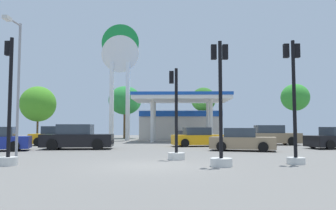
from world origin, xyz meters
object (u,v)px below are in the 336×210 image
traffic_signal_3 (221,126)px  tree_3 (295,97)px  tree_1 (125,101)px  car_2 (59,137)px  traffic_signal_1 (294,115)px  car_0 (242,140)px  car_3 (78,138)px  traffic_signal_2 (9,127)px  tree_0 (38,104)px  car_4 (198,138)px  traffic_signal_0 (176,135)px  station_pole_sign (120,66)px  car_1 (271,136)px  tree_2 (203,100)px  corner_streetlamp (16,75)px

traffic_signal_3 → tree_3: size_ratio=0.67×
tree_1 → car_2: bearing=-100.5°
traffic_signal_1 → tree_1: size_ratio=0.74×
car_2 → traffic_signal_1: bearing=-41.5°
car_0 → car_3: size_ratio=0.89×
car_2 → traffic_signal_2: bearing=-77.7°
tree_0 → traffic_signal_1: bearing=-51.5°
tree_0 → car_3: bearing=-60.5°
car_0 → traffic_signal_3: traffic_signal_3 is taller
car_0 → car_4: 5.06m
traffic_signal_0 → traffic_signal_2: traffic_signal_2 is taller
car_0 → traffic_signal_1: bearing=-84.8°
car_4 → traffic_signal_2: size_ratio=0.85×
car_2 → tree_1: tree_1 is taller
tree_0 → tree_3: bearing=0.8°
traffic_signal_1 → traffic_signal_2: size_ratio=1.00×
traffic_signal_0 → car_2: bearing=130.6°
tree_1 → traffic_signal_0: bearing=-76.2°
station_pole_sign → traffic_signal_2: 23.49m
car_3 → traffic_signal_3: 12.36m
traffic_signal_0 → traffic_signal_3: bearing=-55.5°
car_2 → traffic_signal_1: size_ratio=0.87×
station_pole_sign → traffic_signal_1: bearing=-63.5°
tree_1 → car_1: bearing=-44.9°
station_pole_sign → car_2: station_pole_sign is taller
car_0 → car_2: bearing=157.9°
car_2 → car_4: (11.09, -1.00, -0.04)m
car_0 → car_1: size_ratio=0.93×
car_4 → traffic_signal_0: 10.07m
car_1 → traffic_signal_3: traffic_signal_3 is taller
traffic_signal_3 → tree_1: tree_1 is taller
tree_0 → car_0: bearing=-44.3°
tree_1 → tree_3: bearing=3.1°
car_1 → car_4: car_1 is taller
station_pole_sign → car_0: station_pole_sign is taller
car_1 → traffic_signal_0: 14.46m
car_2 → tree_1: (2.87, 15.51, 4.17)m
traffic_signal_1 → tree_3: 31.41m
traffic_signal_1 → tree_2: size_ratio=0.76×
car_2 → traffic_signal_3: size_ratio=0.91×
car_3 → traffic_signal_3: size_ratio=1.00×
car_1 → car_2: (-17.22, -1.22, -0.04)m
car_1 → corner_streetlamp: size_ratio=0.72×
traffic_signal_0 → traffic_signal_3: (1.69, -2.46, 0.38)m
traffic_signal_2 → tree_0: (-11.65, 29.51, 3.00)m
car_0 → traffic_signal_3: 8.32m
traffic_signal_2 → tree_3: bearing=53.5°
station_pole_sign → car_0: 19.43m
traffic_signal_2 → corner_streetlamp: corner_streetlamp is taller
car_0 → car_4: size_ratio=0.99×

